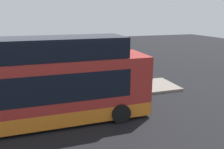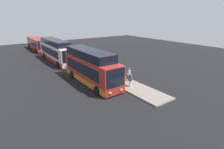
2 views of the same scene
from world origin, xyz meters
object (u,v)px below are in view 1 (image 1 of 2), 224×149
at_px(suitcase, 75,83).
at_px(sign_post, 34,68).
at_px(passenger_waiting, 110,78).
at_px(passenger_with_bags, 83,76).
at_px(bus_lead, 41,86).
at_px(passenger_boarding, 78,83).

relative_size(suitcase, sign_post, 0.33).
xyz_separation_m(passenger_waiting, passenger_with_bags, (-1.62, 1.15, 0.03)).
relative_size(bus_lead, passenger_boarding, 6.19).
xyz_separation_m(passenger_boarding, sign_post, (-2.52, 1.31, 0.84)).
height_order(passenger_waiting, passenger_with_bags, passenger_with_bags).
height_order(passenger_boarding, suitcase, passenger_boarding).
distance_m(bus_lead, passenger_boarding, 3.25).
xyz_separation_m(passenger_boarding, passenger_waiting, (2.22, 0.49, -0.05)).
bearing_deg(passenger_boarding, suitcase, 29.50).
xyz_separation_m(passenger_boarding, suitcase, (0.06, 1.95, -0.57)).
height_order(passenger_waiting, sign_post, sign_post).
height_order(suitcase, sign_post, sign_post).
distance_m(bus_lead, suitcase, 5.00).
height_order(passenger_with_bags, sign_post, sign_post).
relative_size(passenger_waiting, sign_post, 0.59).
bearing_deg(passenger_waiting, sign_post, 127.78).
bearing_deg(passenger_boarding, sign_post, 93.69).
distance_m(passenger_boarding, passenger_with_bags, 1.75).
relative_size(passenger_boarding, passenger_waiting, 1.03).
bearing_deg(bus_lead, sign_post, 96.25).
bearing_deg(passenger_boarding, passenger_with_bags, 11.03).
relative_size(passenger_waiting, suitcase, 1.75).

